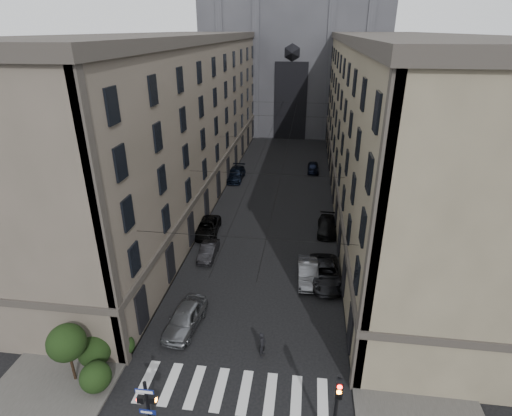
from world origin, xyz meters
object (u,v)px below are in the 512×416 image
at_px(pedestrian_signal_left, 148,407).
at_px(car_right_midfar, 327,226).
at_px(car_left_midfar, 207,227).
at_px(car_left_far, 235,174).
at_px(car_left_midnear, 209,251).
at_px(car_right_near, 308,272).
at_px(car_left_near, 185,318).
at_px(pedestrian, 262,344).
at_px(traffic_light_right, 336,407).
at_px(gothic_tower, 295,37).
at_px(car_right_midnear, 326,273).
at_px(car_right_far, 313,168).

bearing_deg(pedestrian_signal_left, car_right_midfar, 68.68).
relative_size(car_left_midfar, car_left_far, 0.93).
distance_m(car_left_midnear, car_right_near, 9.48).
bearing_deg(car_left_midnear, car_right_midfar, 30.03).
height_order(car_left_near, pedestrian, pedestrian).
height_order(car_left_midfar, car_left_far, car_left_far).
height_order(traffic_light_right, car_left_midnear, traffic_light_right).
xyz_separation_m(car_left_near, car_left_midfar, (-1.93, 14.12, -0.12)).
xyz_separation_m(gothic_tower, car_left_midnear, (-4.94, -55.48, -17.16)).
xyz_separation_m(gothic_tower, pedestrian_signal_left, (-3.51, -73.46, -15.48)).
xyz_separation_m(car_left_near, pedestrian, (5.69, -1.92, 0.08)).
bearing_deg(car_right_near, car_right_midnear, -3.41).
bearing_deg(car_left_midfar, traffic_light_right, -66.31).
relative_size(traffic_light_right, car_right_midnear, 0.92).
bearing_deg(pedestrian, car_left_far, 25.38).
bearing_deg(gothic_tower, car_right_near, -85.86).
bearing_deg(car_left_far, car_right_near, -65.05).
bearing_deg(car_left_far, traffic_light_right, -71.98).
bearing_deg(car_left_near, car_right_far, 82.39).
bearing_deg(car_left_far, car_left_midfar, -89.06).
height_order(traffic_light_right, car_right_near, traffic_light_right).
height_order(gothic_tower, car_left_far, gothic_tower).
distance_m(traffic_light_right, car_right_midfar, 24.20).
bearing_deg(car_left_near, car_right_midnear, 41.94).
height_order(pedestrian_signal_left, car_left_far, pedestrian_signal_left).
bearing_deg(car_left_near, car_left_midfar, 104.32).
distance_m(gothic_tower, car_right_midnear, 60.69).
relative_size(car_right_far, pedestrian, 2.24).
relative_size(gothic_tower, car_left_far, 10.52).
height_order(car_right_far, pedestrian, pedestrian).
relative_size(car_right_midnear, car_right_midfar, 1.20).
height_order(traffic_light_right, car_left_far, traffic_light_right).
relative_size(car_left_midnear, car_left_far, 0.71).
xyz_separation_m(pedestrian_signal_left, pedestrian, (4.94, 6.50, -1.42)).
bearing_deg(car_left_near, car_left_midnear, 100.57).
bearing_deg(car_left_midfar, car_right_far, 58.38).
bearing_deg(pedestrian, car_right_near, -5.08).
relative_size(car_left_midfar, car_right_far, 1.26).
height_order(pedestrian_signal_left, car_left_near, pedestrian_signal_left).
xyz_separation_m(traffic_light_right, car_right_far, (-1.03, 43.04, -2.60)).
height_order(car_right_midnear, pedestrian, pedestrian).
bearing_deg(car_right_midfar, car_left_midfar, -168.48).
height_order(pedestrian_signal_left, car_right_midfar, pedestrian_signal_left).
height_order(car_left_near, car_left_far, car_left_near).
height_order(gothic_tower, pedestrian_signal_left, gothic_tower).
xyz_separation_m(car_right_midnear, car_right_far, (-1.10, 27.98, -0.09)).
xyz_separation_m(gothic_tower, car_left_far, (-6.20, -34.63, -17.00)).
relative_size(car_left_midfar, pedestrian, 2.82).
relative_size(traffic_light_right, car_right_midfar, 1.11).
bearing_deg(traffic_light_right, car_right_near, 95.31).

